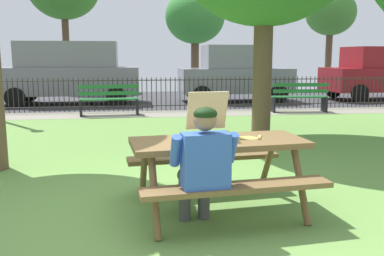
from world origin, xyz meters
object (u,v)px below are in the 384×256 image
(parked_car_center, at_px, (235,73))
(parked_car_right, at_px, (384,72))
(picnic_table_foreground, at_px, (218,156))
(parked_car_left, at_px, (69,71))
(pizza_slice_on_table, at_px, (250,137))
(park_bench_right, at_px, (299,98))
(far_tree_center, at_px, (195,17))
(park_bench_center, at_px, (109,100))
(far_tree_midright, at_px, (331,14))
(pizza_box_open, at_px, (211,130))
(adult_at_table, at_px, (203,164))

(parked_car_center, relative_size, parked_car_right, 0.88)
(picnic_table_foreground, height_order, parked_car_left, parked_car_left)
(pizza_slice_on_table, bearing_deg, parked_car_right, 52.90)
(park_bench_right, height_order, parked_car_center, parked_car_center)
(parked_car_center, distance_m, far_tree_center, 6.47)
(park_bench_center, relative_size, far_tree_midright, 0.34)
(picnic_table_foreground, distance_m, far_tree_center, 16.84)
(picnic_table_foreground, height_order, park_bench_center, park_bench_center)
(pizza_slice_on_table, bearing_deg, picnic_table_foreground, -170.85)
(pizza_box_open, xyz_separation_m, parked_car_left, (-3.01, 10.43, 0.23))
(pizza_slice_on_table, bearing_deg, pizza_box_open, 177.92)
(pizza_slice_on_table, xyz_separation_m, adult_at_table, (-0.60, -0.59, -0.12))
(parked_car_right, bearing_deg, parked_car_center, 179.98)
(pizza_slice_on_table, xyz_separation_m, park_bench_right, (3.48, 7.44, -0.36))
(picnic_table_foreground, relative_size, pizza_box_open, 3.42)
(parked_car_center, relative_size, far_tree_center, 0.83)
(park_bench_center, bearing_deg, picnic_table_foreground, -77.98)
(parked_car_left, height_order, parked_car_right, parked_car_left)
(park_bench_center, distance_m, park_bench_right, 5.43)
(picnic_table_foreground, relative_size, park_bench_right, 1.19)
(park_bench_right, xyz_separation_m, parked_car_left, (-6.91, 3.01, 0.68))
(picnic_table_foreground, height_order, park_bench_right, park_bench_right)
(parked_car_center, bearing_deg, picnic_table_foreground, -104.03)
(picnic_table_foreground, distance_m, parked_car_center, 10.84)
(parked_car_center, bearing_deg, far_tree_center, 95.87)
(park_bench_right, height_order, parked_car_left, parked_car_left)
(parked_car_right, bearing_deg, far_tree_midright, 84.16)
(picnic_table_foreground, distance_m, pizza_slice_on_table, 0.40)
(far_tree_center, xyz_separation_m, far_tree_midright, (6.86, 0.00, 0.26))
(parked_car_center, distance_m, parked_car_right, 5.63)
(parked_car_right, relative_size, far_tree_center, 0.94)
(picnic_table_foreground, bearing_deg, parked_car_right, 51.83)
(adult_at_table, relative_size, far_tree_center, 0.25)
(park_bench_right, bearing_deg, park_bench_center, -180.00)
(pizza_slice_on_table, xyz_separation_m, parked_car_right, (7.90, 10.45, 0.23))
(far_tree_center, relative_size, far_tree_midright, 0.98)
(pizza_box_open, xyz_separation_m, far_tree_center, (2.08, 16.41, 2.56))
(parked_car_center, xyz_separation_m, parked_car_right, (5.63, -0.00, -0.01))
(picnic_table_foreground, bearing_deg, park_bench_right, 62.91)
(parked_car_left, height_order, far_tree_midright, far_tree_midright)
(pizza_slice_on_table, xyz_separation_m, parked_car_left, (-3.43, 10.45, 0.32))
(park_bench_center, distance_m, far_tree_midright, 14.17)
(pizza_box_open, height_order, parked_car_center, parked_car_center)
(parked_car_center, bearing_deg, pizza_slice_on_table, -102.26)
(parked_car_left, height_order, parked_car_center, parked_car_left)
(park_bench_right, relative_size, parked_car_right, 0.36)
(picnic_table_foreground, distance_m, park_bench_right, 8.42)
(picnic_table_foreground, relative_size, parked_car_left, 0.42)
(parked_car_center, bearing_deg, park_bench_right, -68.12)
(pizza_box_open, height_order, parked_car_left, parked_car_left)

